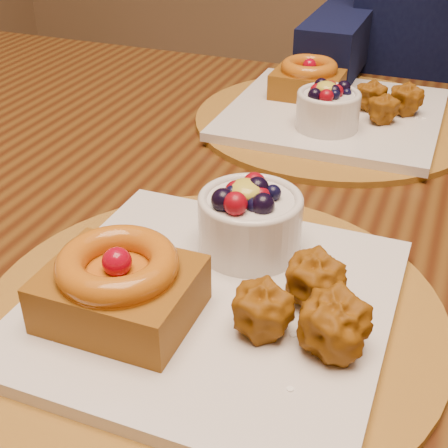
{
  "coord_description": "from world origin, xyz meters",
  "views": [
    {
      "loc": [
        0.11,
        -0.45,
        1.09
      ],
      "look_at": [
        -0.06,
        -0.04,
        0.81
      ],
      "focal_mm": 50.0,
      "sensor_mm": 36.0,
      "label": 1
    }
  ],
  "objects": [
    {
      "name": "dining_table",
      "position": [
        -0.05,
        0.13,
        0.68
      ],
      "size": [
        1.6,
        0.9,
        0.76
      ],
      "color": "#37190A",
      "rests_on": "ground"
    },
    {
      "name": "place_setting_near",
      "position": [
        -0.05,
        -0.08,
        0.78
      ],
      "size": [
        0.38,
        0.38,
        0.09
      ],
      "color": "brown",
      "rests_on": "dining_table"
    },
    {
      "name": "chair_far",
      "position": [
        0.02,
        0.86,
        0.56
      ],
      "size": [
        0.6,
        0.6,
        1.0
      ],
      "rotation": [
        0.0,
        0.0,
        -0.27
      ],
      "color": "black",
      "rests_on": "ground"
    },
    {
      "name": "place_setting_far",
      "position": [
        -0.05,
        0.35,
        0.78
      ],
      "size": [
        0.38,
        0.38,
        0.08
      ],
      "color": "brown",
      "rests_on": "dining_table"
    }
  ]
}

